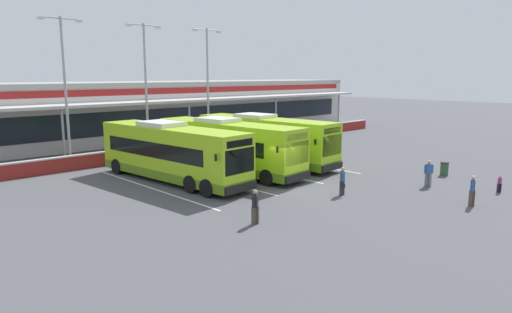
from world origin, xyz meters
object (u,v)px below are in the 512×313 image
at_px(coach_bus_centre, 264,141).
at_px(pedestrian_with_handbag, 342,180).
at_px(coach_bus_leftmost, 172,154).
at_px(lamp_post_east, 208,80).
at_px(litter_bin, 444,169).
at_px(pedestrian_in_dark_coat, 472,190).
at_px(pedestrian_child, 500,183).
at_px(pedestrian_approaching_bus, 255,206).
at_px(pedestrian_near_bin, 429,172).
at_px(lamp_post_centre, 146,80).
at_px(lamp_post_west, 65,81).
at_px(coach_bus_left_centre, 228,147).

height_order(coach_bus_centre, pedestrian_with_handbag, coach_bus_centre).
distance_m(coach_bus_leftmost, coach_bus_centre, 8.37).
xyz_separation_m(pedestrian_with_handbag, lamp_post_east, (6.14, 19.96, 5.43)).
relative_size(lamp_post_east, litter_bin, 11.83).
height_order(pedestrian_in_dark_coat, pedestrian_child, pedestrian_in_dark_coat).
distance_m(pedestrian_in_dark_coat, pedestrian_approaching_bus, 11.65).
bearing_deg(pedestrian_near_bin, lamp_post_centre, 104.27).
height_order(coach_bus_centre, lamp_post_centre, lamp_post_centre).
bearing_deg(coach_bus_leftmost, lamp_post_centre, 66.45).
xyz_separation_m(pedestrian_with_handbag, lamp_post_west, (-7.13, 20.43, 5.43)).
height_order(pedestrian_with_handbag, lamp_post_west, lamp_post_west).
bearing_deg(lamp_post_centre, coach_bus_left_centre, -91.74).
distance_m(coach_bus_leftmost, lamp_post_east, 15.74).
xyz_separation_m(pedestrian_with_handbag, pedestrian_approaching_bus, (-7.08, -0.23, 0.02)).
xyz_separation_m(lamp_post_east, litter_bin, (3.12, -21.75, -5.82)).
height_order(lamp_post_west, lamp_post_east, same).
bearing_deg(lamp_post_centre, coach_bus_centre, -70.54).
bearing_deg(pedestrian_in_dark_coat, pedestrian_near_bin, 55.38).
xyz_separation_m(pedestrian_child, pedestrian_approaching_bus, (-14.16, 5.77, 0.33)).
bearing_deg(pedestrian_with_handbag, pedestrian_near_bin, -24.05).
relative_size(coach_bus_leftmost, lamp_post_east, 1.12).
relative_size(pedestrian_in_dark_coat, litter_bin, 1.74).
distance_m(pedestrian_approaching_bus, litter_bin, 16.42).
relative_size(pedestrian_in_dark_coat, lamp_post_east, 0.15).
xyz_separation_m(pedestrian_with_handbag, pedestrian_in_dark_coat, (3.05, -5.98, 0.02)).
relative_size(coach_bus_leftmost, litter_bin, 13.23).
relative_size(coach_bus_left_centre, pedestrian_approaching_bus, 7.59).
distance_m(pedestrian_approaching_bus, lamp_post_west, 21.36).
relative_size(pedestrian_with_handbag, pedestrian_approaching_bus, 1.00).
xyz_separation_m(pedestrian_near_bin, lamp_post_east, (0.65, 22.41, 5.42)).
distance_m(coach_bus_left_centre, pedestrian_approaching_bus, 11.49).
xyz_separation_m(pedestrian_with_handbag, lamp_post_centre, (-0.29, 20.30, 5.43)).
xyz_separation_m(pedestrian_child, pedestrian_near_bin, (-1.58, 3.55, 0.33)).
bearing_deg(lamp_post_west, pedestrian_approaching_bus, -89.87).
relative_size(coach_bus_leftmost, pedestrian_child, 12.25).
bearing_deg(lamp_post_west, coach_bus_leftmost, -78.32).
xyz_separation_m(pedestrian_child, lamp_post_east, (-0.93, 25.96, 5.75)).
xyz_separation_m(pedestrian_approaching_bus, lamp_post_east, (13.22, 20.19, 5.42)).
bearing_deg(lamp_post_east, litter_bin, -81.84).
height_order(pedestrian_in_dark_coat, lamp_post_east, lamp_post_east).
xyz_separation_m(pedestrian_near_bin, litter_bin, (3.77, 0.66, -0.41)).
xyz_separation_m(coach_bus_centre, lamp_post_west, (-10.59, 10.75, 4.50)).
height_order(coach_bus_leftmost, lamp_post_east, lamp_post_east).
relative_size(pedestrian_with_handbag, lamp_post_centre, 0.15).
bearing_deg(pedestrian_approaching_bus, pedestrian_with_handbag, 1.90).
distance_m(coach_bus_centre, pedestrian_child, 16.14).
bearing_deg(lamp_post_west, lamp_post_east, -2.02).
relative_size(pedestrian_child, pedestrian_near_bin, 0.62).
relative_size(coach_bus_leftmost, pedestrian_in_dark_coat, 7.59).
height_order(pedestrian_in_dark_coat, pedestrian_approaching_bus, same).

